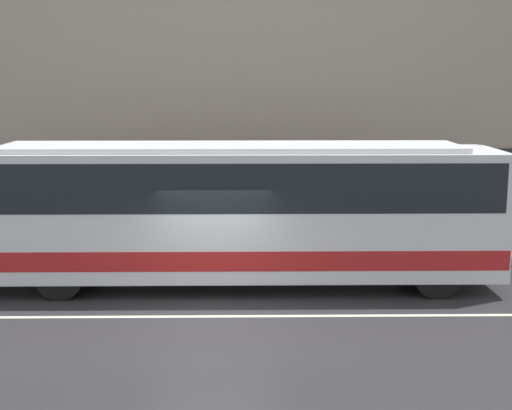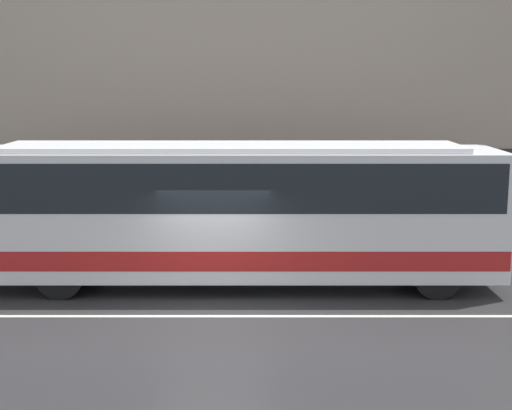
{
  "view_description": "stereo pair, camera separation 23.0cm",
  "coord_description": "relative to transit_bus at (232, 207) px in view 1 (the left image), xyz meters",
  "views": [
    {
      "loc": [
        0.69,
        -14.21,
        4.95
      ],
      "look_at": [
        0.93,
        2.29,
        1.95
      ],
      "focal_mm": 50.0,
      "sensor_mm": 36.0,
      "label": 1
    },
    {
      "loc": [
        0.92,
        -14.22,
        4.95
      ],
      "look_at": [
        0.93,
        2.29,
        1.95
      ],
      "focal_mm": 50.0,
      "sensor_mm": 36.0,
      "label": 2
    }
  ],
  "objects": [
    {
      "name": "transit_bus",
      "position": [
        0.0,
        0.0,
        0.0
      ],
      "size": [
        12.5,
        2.48,
        3.38
      ],
      "color": "silver",
      "rests_on": "ground_plane"
    },
    {
      "name": "ground_plane",
      "position": [
        -0.36,
        -2.29,
        -1.9
      ],
      "size": [
        60.0,
        60.0,
        0.0
      ],
      "primitive_type": "plane",
      "color": "#2D2D30"
    },
    {
      "name": "pedestrian_waiting",
      "position": [
        0.87,
        3.1,
        -0.88
      ],
      "size": [
        0.36,
        0.36,
        1.79
      ],
      "color": "#1E5933",
      "rests_on": "sidewalk"
    },
    {
      "name": "building_facade",
      "position": [
        -0.36,
        4.9,
        3.88
      ],
      "size": [
        60.0,
        0.35,
        11.98
      ],
      "color": "gray",
      "rests_on": "ground_plane"
    },
    {
      "name": "sidewalk",
      "position": [
        -0.36,
        3.23,
        -1.82
      ],
      "size": [
        60.0,
        3.05,
        0.18
      ],
      "color": "#A09E99",
      "rests_on": "ground_plane"
    },
    {
      "name": "lane_stripe",
      "position": [
        -0.36,
        -2.29,
        -1.9
      ],
      "size": [
        54.0,
        0.14,
        0.01
      ],
      "color": "beige",
      "rests_on": "ground_plane"
    }
  ]
}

